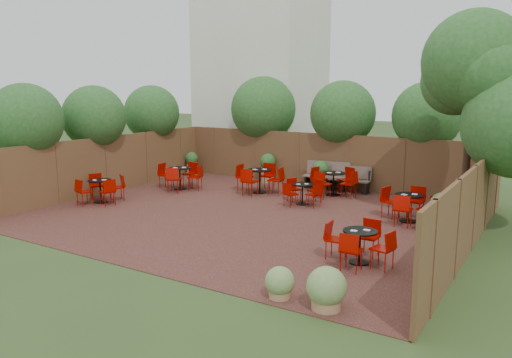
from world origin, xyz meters
The scene contains 13 objects.
ground centered at (0.00, 0.00, 0.00)m, with size 80.00×80.00×0.00m, color #354F23.
courtyard_paving centered at (0.00, 0.00, 0.01)m, with size 12.00×10.00×0.02m, color #341915.
fence_back centered at (0.00, 5.00, 1.00)m, with size 12.00×0.08×2.00m, color #4F311D.
fence_left centered at (-6.00, 0.00, 1.00)m, with size 0.08×10.00×2.00m, color #4F311D.
fence_right centered at (6.00, 0.00, 1.00)m, with size 0.08×10.00×2.00m, color #4F311D.
neighbour_building centered at (-4.50, 8.00, 4.00)m, with size 5.00×4.00×8.00m, color silver.
overhang_foliage centered at (-0.92, 3.05, 2.74)m, with size 15.81×10.67×2.71m.
courtyard_tree centered at (5.39, 2.48, 4.20)m, with size 2.84×2.74×5.71m.
park_bench_left centered at (0.35, 4.63, 0.54)m, with size 1.67×0.70×1.01m.
park_bench_right centered at (1.23, 4.63, 0.49)m, with size 1.51×0.55×0.92m.
bistro_tables centered at (-0.24, 1.42, 0.47)m, with size 10.70×7.53×0.96m.
planters centered at (-0.14, 3.42, 0.60)m, with size 11.41×4.56×1.12m.
low_shrubs centered at (4.75, -3.72, 0.36)m, with size 2.74×3.10×0.75m.
Camera 1 is at (7.68, -12.10, 3.78)m, focal length 35.42 mm.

